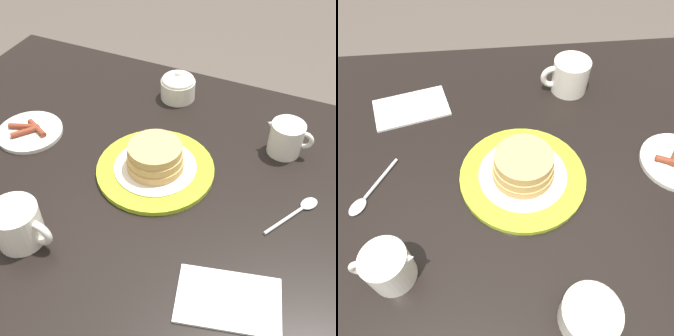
{
  "view_description": "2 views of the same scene",
  "coord_description": "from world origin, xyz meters",
  "views": [
    {
      "loc": [
        0.35,
        -0.58,
        1.39
      ],
      "look_at": [
        0.08,
        0.02,
        0.75
      ],
      "focal_mm": 45.0,
      "sensor_mm": 36.0,
      "label": 1
    },
    {
      "loc": [
        0.12,
        0.42,
        1.3
      ],
      "look_at": [
        0.08,
        0.02,
        0.75
      ],
      "focal_mm": 35.0,
      "sensor_mm": 36.0,
      "label": 2
    }
  ],
  "objects": [
    {
      "name": "creamer_pitcher",
      "position": [
        0.3,
        0.21,
        0.77
      ],
      "size": [
        0.11,
        0.08,
        0.09
      ],
      "color": "silver",
      "rests_on": "dining_table"
    },
    {
      "name": "spoon",
      "position": [
        0.37,
        0.04,
        0.73
      ],
      "size": [
        0.09,
        0.14,
        0.01
      ],
      "color": "silver",
      "rests_on": "dining_table"
    },
    {
      "name": "ground_plane",
      "position": [
        0.0,
        0.0,
        0.0
      ],
      "size": [
        8.0,
        8.0,
        0.0
      ],
      "primitive_type": "plane",
      "color": "#51473F"
    },
    {
      "name": "pancake_plate",
      "position": [
        0.05,
        0.03,
        0.75
      ],
      "size": [
        0.27,
        0.27,
        0.08
      ],
      "color": "#AAC628",
      "rests_on": "dining_table"
    },
    {
      "name": "sugar_bowl",
      "position": [
        -0.02,
        0.31,
        0.76
      ],
      "size": [
        0.09,
        0.09,
        0.08
      ],
      "color": "silver",
      "rests_on": "dining_table"
    },
    {
      "name": "dining_table",
      "position": [
        0.0,
        0.0,
        0.6
      ],
      "size": [
        1.24,
        0.9,
        0.72
      ],
      "color": "black",
      "rests_on": "ground_plane"
    },
    {
      "name": "napkin",
      "position": [
        0.3,
        -0.21,
        0.73
      ],
      "size": [
        0.2,
        0.15,
        0.01
      ],
      "color": "white",
      "rests_on": "dining_table"
    },
    {
      "name": "coffee_mug",
      "position": [
        -0.11,
        -0.25,
        0.77
      ],
      "size": [
        0.12,
        0.09,
        0.08
      ],
      "color": "silver",
      "rests_on": "dining_table"
    }
  ]
}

